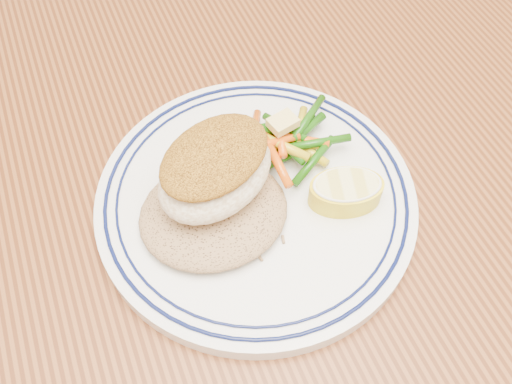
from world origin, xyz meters
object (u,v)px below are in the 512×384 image
object	(u,v)px
rice_pilaf	(213,210)
vegetable_pile	(284,141)
lemon_wedge	(346,191)
dining_table	(307,270)
plate	(256,199)
fish_fillet	(215,169)

from	to	relation	value
rice_pilaf	vegetable_pile	bearing A→B (deg)	27.98
vegetable_pile	lemon_wedge	distance (m)	0.07
dining_table	plate	size ratio (longest dim) A/B	5.63
fish_fillet	lemon_wedge	bearing A→B (deg)	-22.41
fish_fillet	lemon_wedge	xyz separation A→B (m)	(0.10, -0.04, -0.03)
dining_table	rice_pilaf	size ratio (longest dim) A/B	12.51
vegetable_pile	lemon_wedge	size ratio (longest dim) A/B	1.58
dining_table	fish_fillet	xyz separation A→B (m)	(-0.07, 0.04, 0.15)
dining_table	vegetable_pile	distance (m)	0.14
plate	vegetable_pile	xyz separation A→B (m)	(0.04, 0.03, 0.02)
dining_table	rice_pilaf	world-z (taller)	rice_pilaf
rice_pilaf	fish_fillet	size ratio (longest dim) A/B	0.98
rice_pilaf	lemon_wedge	world-z (taller)	same
rice_pilaf	lemon_wedge	xyz separation A→B (m)	(0.10, -0.02, 0.00)
plate	vegetable_pile	bearing A→B (deg)	41.03
dining_table	plate	world-z (taller)	plate
fish_fillet	plate	bearing A→B (deg)	-14.37
plate	vegetable_pile	world-z (taller)	vegetable_pile
plate	rice_pilaf	world-z (taller)	rice_pilaf
dining_table	vegetable_pile	size ratio (longest dim) A/B	13.79
plate	lemon_wedge	world-z (taller)	lemon_wedge
vegetable_pile	lemon_wedge	bearing A→B (deg)	-69.12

